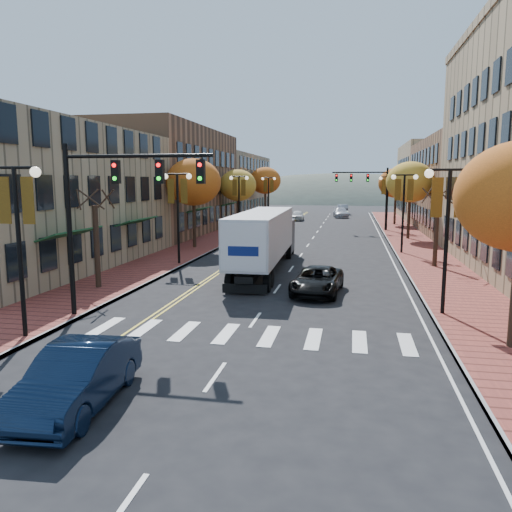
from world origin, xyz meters
The scene contains 30 objects.
ground centered at (0.00, 0.00, 0.00)m, with size 200.00×200.00×0.00m, color black.
sidewalk_left centered at (-9.00, 32.50, 0.07)m, with size 4.00×85.00×0.15m, color brown.
sidewalk_right centered at (9.00, 32.50, 0.07)m, with size 4.00×85.00×0.15m, color brown.
building_left_near centered at (-17.00, 13.00, 4.50)m, with size 12.00×22.00×9.00m, color #9E8966.
building_left_mid centered at (-17.00, 36.00, 5.50)m, with size 12.00×24.00×11.00m, color brown.
building_left_far centered at (-17.00, 61.00, 4.75)m, with size 12.00×26.00×9.50m, color #9E8966.
building_right_mid centered at (18.50, 42.00, 5.00)m, with size 15.00×24.00×10.00m, color brown.
building_right_far centered at (18.50, 64.00, 5.50)m, with size 15.00×20.00×11.00m, color #9E8966.
tree_left_a centered at (-9.00, 8.00, 2.25)m, with size 0.28×0.28×4.20m.
tree_left_b centered at (-9.00, 24.00, 5.45)m, with size 4.48×4.48×7.21m.
tree_left_c centered at (-9.00, 40.00, 5.05)m, with size 4.16×4.16×6.69m.
tree_left_d centered at (-9.00, 58.00, 5.60)m, with size 4.61×4.61×7.42m.
tree_right_b centered at (9.00, 18.00, 2.25)m, with size 0.28×0.28×4.20m.
tree_right_c centered at (9.00, 34.00, 5.45)m, with size 4.48×4.48×7.21m.
tree_right_d centered at (9.00, 50.00, 5.29)m, with size 4.35×4.35×7.00m.
lamp_left_a centered at (-7.50, 0.00, 4.29)m, with size 1.96×0.36×6.05m.
lamp_left_b centered at (-7.50, 16.00, 4.29)m, with size 1.96×0.36×6.05m.
lamp_left_c centered at (-7.50, 34.00, 4.29)m, with size 1.96×0.36×6.05m.
lamp_left_d centered at (-7.50, 52.00, 4.29)m, with size 1.96×0.36×6.05m.
lamp_right_a centered at (7.50, 6.00, 4.29)m, with size 1.96×0.36×6.05m.
lamp_right_b centered at (7.50, 24.00, 4.29)m, with size 1.96×0.36×6.05m.
lamp_right_c centered at (7.50, 42.00, 4.29)m, with size 1.96×0.36×6.05m.
traffic_mast_near centered at (-5.48, 3.00, 4.92)m, with size 6.10×0.35×7.00m.
traffic_mast_far centered at (5.48, 42.00, 4.92)m, with size 6.10×0.34×7.00m.
semi_truck centered at (-1.54, 15.18, 2.18)m, with size 2.77×14.97×3.73m.
navy_sedan centered at (-2.82, -4.49, 0.78)m, with size 1.64×4.71×1.55m, color black.
black_suv centered at (2.11, 9.26, 0.67)m, with size 2.21×4.79×1.33m, color black.
car_far_white centered at (-3.88, 55.56, 0.70)m, with size 1.66×4.12×1.41m, color white.
car_far_silver centered at (1.99, 62.55, 0.75)m, with size 2.09×5.15×1.49m, color #B7B6BF.
car_far_oncoming centered at (2.09, 70.50, 0.83)m, with size 1.75×5.01×1.65m, color #A2A2A9.
Camera 1 is at (3.72, -15.14, 5.56)m, focal length 35.00 mm.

